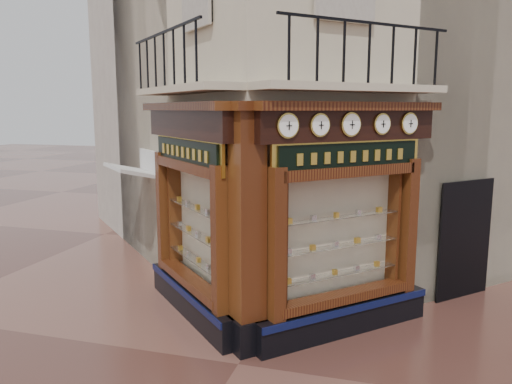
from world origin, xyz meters
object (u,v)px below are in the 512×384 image
(corner_pilaster, at_px, (247,233))
(clock_e, at_px, (409,123))
(clock_a, at_px, (288,126))
(clock_d, at_px, (382,124))
(signboard_right, at_px, (350,156))
(awning, at_px, (137,272))
(signboard_left, at_px, (186,152))
(clock_b, at_px, (320,125))
(clock_c, at_px, (351,125))

(corner_pilaster, xyz_separation_m, clock_e, (2.37, 1.77, 1.67))
(corner_pilaster, relative_size, clock_a, 10.51)
(clock_d, bearing_deg, clock_e, 0.00)
(clock_a, relative_size, signboard_right, 0.17)
(awning, height_order, signboard_left, signboard_left)
(clock_b, xyz_separation_m, signboard_right, (0.42, 0.58, -0.52))
(awning, bearing_deg, clock_c, -157.38)
(clock_a, bearing_deg, clock_c, 0.00)
(clock_b, distance_m, signboard_right, 0.89)
(clock_c, height_order, clock_e, clock_c)
(clock_a, height_order, clock_e, clock_a)
(corner_pilaster, relative_size, clock_d, 11.22)
(signboard_left, bearing_deg, clock_c, -137.96)
(signboard_left, bearing_deg, clock_e, -123.87)
(clock_e, bearing_deg, clock_a, -180.00)
(corner_pilaster, height_order, clock_b, corner_pilaster)
(signboard_left, bearing_deg, clock_a, -160.47)
(corner_pilaster, relative_size, signboard_left, 1.80)
(clock_e, relative_size, awning, 0.22)
(clock_c, bearing_deg, clock_e, -0.00)
(clock_d, height_order, clock_e, clock_e)
(corner_pilaster, distance_m, clock_b, 2.02)
(clock_d, xyz_separation_m, clock_e, (0.44, 0.44, 0.00))
(clock_a, bearing_deg, signboard_left, 109.53)
(corner_pilaster, relative_size, clock_c, 10.23)
(clock_c, xyz_separation_m, clock_e, (0.91, 0.91, -0.00))
(clock_e, distance_m, awning, 7.17)
(clock_c, height_order, signboard_left, clock_c)
(clock_a, distance_m, clock_b, 0.58)
(clock_a, relative_size, clock_b, 1.04)
(awning, xyz_separation_m, signboard_left, (2.23, -1.97, 3.10))
(corner_pilaster, relative_size, clock_b, 10.95)
(clock_c, distance_m, clock_e, 1.28)
(clock_a, distance_m, clock_c, 1.19)
(clock_b, relative_size, signboard_right, 0.17)
(clock_b, bearing_deg, clock_c, 0.00)
(corner_pilaster, xyz_separation_m, clock_d, (1.93, 1.33, 1.67))
(clock_d, height_order, awning, clock_d)
(clock_e, bearing_deg, signboard_left, 146.13)
(clock_c, bearing_deg, awning, 112.62)
(corner_pilaster, xyz_separation_m, signboard_right, (1.46, 1.01, 1.15))
(clock_c, bearing_deg, signboard_left, 132.04)
(clock_b, xyz_separation_m, clock_c, (0.43, 0.43, 0.00))
(clock_b, relative_size, signboard_left, 0.16)
(clock_b, bearing_deg, clock_a, -180.00)
(awning, distance_m, signboard_left, 4.30)
(clock_a, bearing_deg, awning, 100.51)
(signboard_left, bearing_deg, corner_pilaster, -169.75)
(clock_a, bearing_deg, corner_pilaster, 136.88)
(clock_a, height_order, signboard_right, clock_a)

